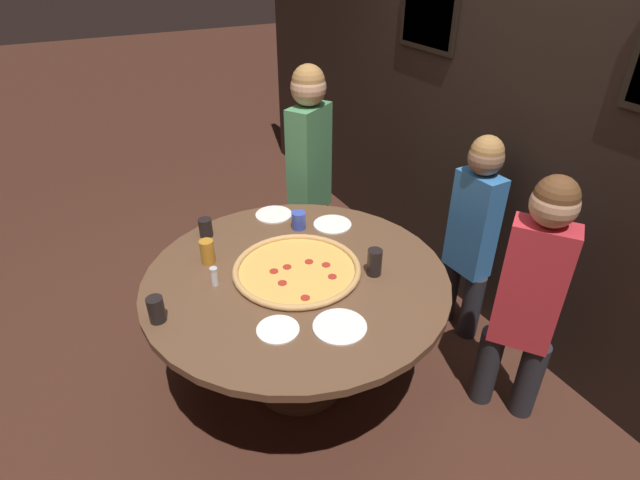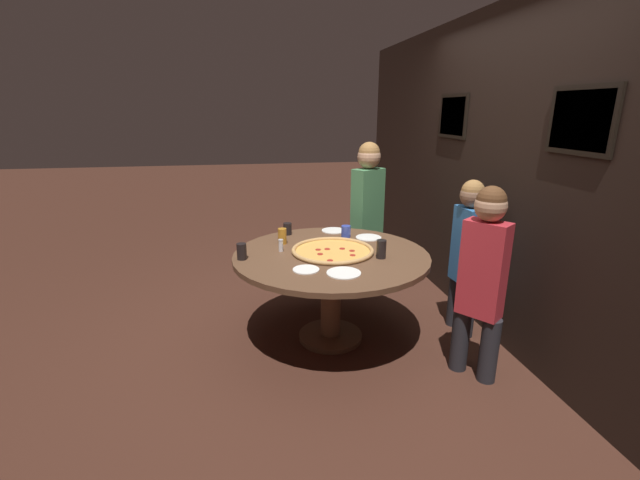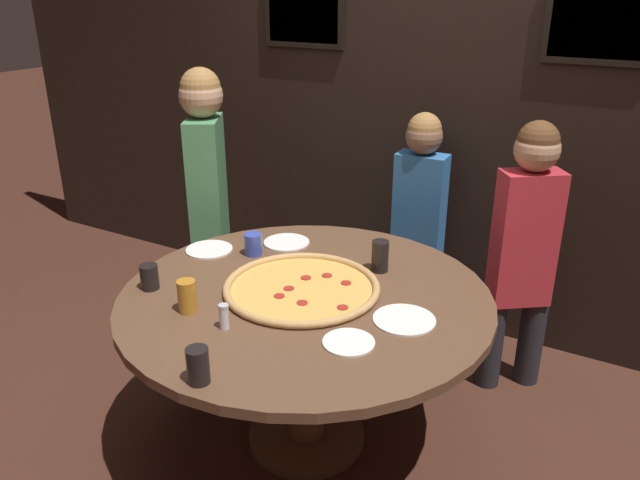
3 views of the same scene
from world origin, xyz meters
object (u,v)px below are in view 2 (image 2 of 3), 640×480
object	(u,v)px
drink_cup_centre_back	(282,236)
white_plate_beside_cup	(343,273)
drink_cup_front_edge	(346,231)
diner_far_left	(467,249)
condiment_shaker	(281,245)
drink_cup_far_left	(381,249)
white_plate_near_front	(369,237)
diner_side_left	(483,273)
white_plate_far_back	(306,270)
drink_cup_beside_pizza	(287,229)
white_plate_right_side	(334,231)
giant_pizza	(333,250)
drink_cup_by_shaker	(242,251)
diner_centre_back	(367,209)
dining_table	(331,270)

from	to	relation	value
drink_cup_centre_back	white_plate_beside_cup	bearing A→B (deg)	24.77
drink_cup_front_edge	diner_far_left	size ratio (longest dim) A/B	0.08
condiment_shaker	drink_cup_far_left	bearing A→B (deg)	68.52
white_plate_near_front	diner_side_left	world-z (taller)	diner_side_left
white_plate_near_front	white_plate_far_back	bearing A→B (deg)	-43.76
drink_cup_far_left	white_plate_near_front	world-z (taller)	drink_cup_far_left
drink_cup_beside_pizza	white_plate_far_back	world-z (taller)	drink_cup_beside_pizza
drink_cup_beside_pizza	white_plate_right_side	xyz separation A→B (m)	(-0.04, 0.43, -0.05)
white_plate_beside_cup	diner_far_left	size ratio (longest dim) A/B	0.18
drink_cup_front_edge	white_plate_near_front	world-z (taller)	drink_cup_front_edge
giant_pizza	diner_side_left	bearing A→B (deg)	51.66
drink_cup_beside_pizza	drink_cup_by_shaker	world-z (taller)	drink_cup_by_shaker
giant_pizza	diner_centre_back	world-z (taller)	diner_centre_back
drink_cup_far_left	drink_cup_centre_back	bearing A→B (deg)	-124.83
drink_cup_far_left	diner_side_left	xyz separation A→B (m)	(0.49, 0.55, -0.04)
white_plate_right_side	drink_cup_beside_pizza	bearing A→B (deg)	-84.44
drink_cup_by_shaker	diner_far_left	size ratio (longest dim) A/B	0.09
white_plate_far_back	condiment_shaker	xyz separation A→B (m)	(-0.44, -0.14, 0.05)
drink_cup_centre_back	white_plate_near_front	xyz separation A→B (m)	(-0.04, 0.75, -0.06)
drink_cup_by_shaker	white_plate_beside_cup	xyz separation A→B (m)	(0.42, 0.68, -0.06)
drink_cup_far_left	drink_cup_front_edge	world-z (taller)	drink_cup_far_left
white_plate_right_side	diner_far_left	world-z (taller)	diner_far_left
giant_pizza	white_plate_beside_cup	bearing A→B (deg)	-2.73
drink_cup_centre_back	white_plate_right_side	distance (m)	0.59
white_plate_beside_cup	drink_cup_centre_back	bearing A→B (deg)	-155.23
drink_cup_centre_back	diner_centre_back	bearing A→B (deg)	125.16
white_plate_near_front	diner_centre_back	distance (m)	0.64
diner_far_left	drink_cup_centre_back	bearing A→B (deg)	73.13
white_plate_near_front	drink_cup_beside_pizza	bearing A→B (deg)	-108.47
dining_table	drink_cup_centre_back	size ratio (longest dim) A/B	11.69
drink_cup_centre_back	white_plate_right_side	bearing A→B (deg)	121.47
white_plate_far_back	white_plate_right_side	xyz separation A→B (m)	(-0.95, 0.39, 0.00)
drink_cup_beside_pizza	drink_cup_front_edge	xyz separation A→B (m)	(0.17, 0.50, -0.00)
diner_centre_back	white_plate_right_side	bearing A→B (deg)	-171.27
white_plate_beside_cup	diner_side_left	xyz separation A→B (m)	(0.23, 0.90, 0.02)
drink_cup_beside_pizza	condiment_shaker	xyz separation A→B (m)	(0.46, -0.10, -0.00)
drink_cup_by_shaker	diner_centre_back	bearing A→B (deg)	128.12
drink_cup_far_left	diner_far_left	xyz separation A→B (m)	(-0.12, 0.76, -0.08)
white_plate_near_front	diner_side_left	bearing A→B (deg)	25.76
dining_table	diner_side_left	size ratio (longest dim) A/B	1.12
white_plate_beside_cup	diner_side_left	size ratio (longest dim) A/B	0.17
white_plate_far_back	white_plate_right_side	world-z (taller)	same
white_plate_beside_cup	condiment_shaker	xyz separation A→B (m)	(-0.55, -0.38, 0.05)
diner_side_left	white_plate_far_back	bearing A→B (deg)	36.81
giant_pizza	drink_cup_front_edge	size ratio (longest dim) A/B	6.36
drink_cup_front_edge	drink_cup_beside_pizza	bearing A→B (deg)	-108.64
drink_cup_beside_pizza	diner_side_left	distance (m)	1.71
giant_pizza	drink_cup_beside_pizza	size ratio (longest dim) A/B	6.14
drink_cup_centre_back	diner_centre_back	size ratio (longest dim) A/B	0.09
drink_cup_by_shaker	white_plate_far_back	xyz separation A→B (m)	(0.31, 0.44, -0.06)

